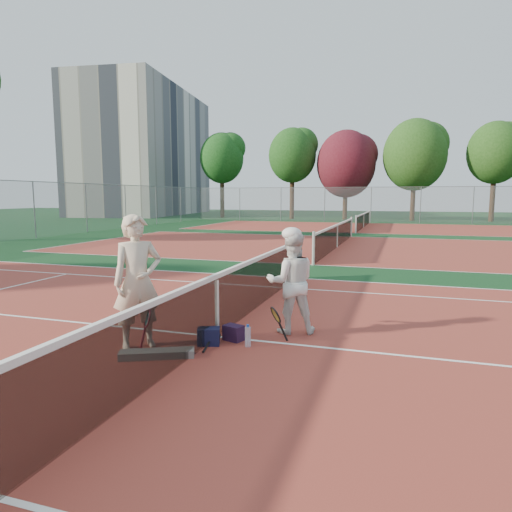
{
  "coord_description": "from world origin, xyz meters",
  "views": [
    {
      "loc": [
        2.75,
        -6.48,
        2.22
      ],
      "look_at": [
        0.0,
        1.99,
        1.05
      ],
      "focal_mm": 32.0,
      "sensor_mm": 36.0,
      "label": 1
    }
  ],
  "objects_px": {
    "apartment_block": "(146,153)",
    "racket_black_held": "(276,325)",
    "player_b": "(291,282)",
    "sports_bag_purple": "(234,333)",
    "player_a": "(138,282)",
    "sports_bag_navy": "(209,336)",
    "water_bottle": "(248,337)",
    "racket_red": "(148,329)",
    "net_main": "(217,306)",
    "racket_spare": "(213,339)"
  },
  "relations": [
    {
      "from": "apartment_block",
      "to": "racket_red",
      "type": "xyz_separation_m",
      "value": [
        27.24,
        -44.81,
        -7.21
      ]
    },
    {
      "from": "apartment_block",
      "to": "water_bottle",
      "type": "relative_size",
      "value": 73.33
    },
    {
      "from": "racket_spare",
      "to": "water_bottle",
      "type": "relative_size",
      "value": 1.98
    },
    {
      "from": "sports_bag_navy",
      "to": "sports_bag_purple",
      "type": "height_order",
      "value": "sports_bag_navy"
    },
    {
      "from": "player_b",
      "to": "water_bottle",
      "type": "relative_size",
      "value": 5.55
    },
    {
      "from": "apartment_block",
      "to": "racket_black_held",
      "type": "relative_size",
      "value": 39.5
    },
    {
      "from": "player_b",
      "to": "racket_spare",
      "type": "bearing_deg",
      "value": 22.79
    },
    {
      "from": "net_main",
      "to": "player_a",
      "type": "distance_m",
      "value": 1.3
    },
    {
      "from": "water_bottle",
      "to": "player_a",
      "type": "bearing_deg",
      "value": -162.0
    },
    {
      "from": "racket_black_held",
      "to": "water_bottle",
      "type": "height_order",
      "value": "racket_black_held"
    },
    {
      "from": "apartment_block",
      "to": "water_bottle",
      "type": "distance_m",
      "value": 53.25
    },
    {
      "from": "sports_bag_purple",
      "to": "apartment_block",
      "type": "bearing_deg",
      "value": 122.71
    },
    {
      "from": "racket_red",
      "to": "sports_bag_navy",
      "type": "bearing_deg",
      "value": -17.02
    },
    {
      "from": "player_a",
      "to": "racket_black_held",
      "type": "relative_size",
      "value": 3.53
    },
    {
      "from": "apartment_block",
      "to": "sports_bag_purple",
      "type": "relative_size",
      "value": 74.31
    },
    {
      "from": "racket_red",
      "to": "water_bottle",
      "type": "xyz_separation_m",
      "value": [
        1.38,
        0.51,
        -0.14
      ]
    },
    {
      "from": "water_bottle",
      "to": "racket_red",
      "type": "bearing_deg",
      "value": -159.65
    },
    {
      "from": "apartment_block",
      "to": "sports_bag_navy",
      "type": "xyz_separation_m",
      "value": [
        28.03,
        -44.4,
        -7.37
      ]
    },
    {
      "from": "net_main",
      "to": "player_b",
      "type": "relative_size",
      "value": 6.59
    },
    {
      "from": "player_a",
      "to": "sports_bag_navy",
      "type": "xyz_separation_m",
      "value": [
        0.94,
        0.4,
        -0.85
      ]
    },
    {
      "from": "player_b",
      "to": "racket_black_held",
      "type": "distance_m",
      "value": 0.83
    },
    {
      "from": "apartment_block",
      "to": "racket_black_held",
      "type": "xyz_separation_m",
      "value": [
        28.96,
        -43.99,
        -7.22
      ]
    },
    {
      "from": "apartment_block",
      "to": "racket_spare",
      "type": "xyz_separation_m",
      "value": [
        28.06,
        -44.31,
        -7.43
      ]
    },
    {
      "from": "net_main",
      "to": "water_bottle",
      "type": "bearing_deg",
      "value": -25.68
    },
    {
      "from": "net_main",
      "to": "apartment_block",
      "type": "height_order",
      "value": "apartment_block"
    },
    {
      "from": "sports_bag_purple",
      "to": "racket_spare",
      "type": "bearing_deg",
      "value": -138.09
    },
    {
      "from": "sports_bag_purple",
      "to": "player_b",
      "type": "bearing_deg",
      "value": 43.56
    },
    {
      "from": "net_main",
      "to": "player_a",
      "type": "relative_size",
      "value": 5.59
    },
    {
      "from": "racket_black_held",
      "to": "water_bottle",
      "type": "bearing_deg",
      "value": 1.79
    },
    {
      "from": "net_main",
      "to": "sports_bag_navy",
      "type": "relative_size",
      "value": 33.5
    },
    {
      "from": "racket_spare",
      "to": "water_bottle",
      "type": "height_order",
      "value": "water_bottle"
    },
    {
      "from": "net_main",
      "to": "sports_bag_purple",
      "type": "relative_size",
      "value": 37.09
    },
    {
      "from": "apartment_block",
      "to": "player_a",
      "type": "bearing_deg",
      "value": -58.84
    },
    {
      "from": "apartment_block",
      "to": "sports_bag_purple",
      "type": "bearing_deg",
      "value": -57.29
    },
    {
      "from": "net_main",
      "to": "water_bottle",
      "type": "distance_m",
      "value": 0.77
    },
    {
      "from": "sports_bag_purple",
      "to": "sports_bag_navy",
      "type": "bearing_deg",
      "value": -132.13
    },
    {
      "from": "racket_black_held",
      "to": "apartment_block",
      "type": "bearing_deg",
      "value": -96.86
    },
    {
      "from": "sports_bag_navy",
      "to": "sports_bag_purple",
      "type": "distance_m",
      "value": 0.42
    },
    {
      "from": "net_main",
      "to": "player_a",
      "type": "height_order",
      "value": "player_a"
    },
    {
      "from": "apartment_block",
      "to": "player_b",
      "type": "height_order",
      "value": "apartment_block"
    },
    {
      "from": "player_a",
      "to": "water_bottle",
      "type": "relative_size",
      "value": 6.55
    },
    {
      "from": "racket_black_held",
      "to": "sports_bag_navy",
      "type": "relative_size",
      "value": 1.7
    },
    {
      "from": "racket_spare",
      "to": "sports_bag_navy",
      "type": "distance_m",
      "value": 0.11
    },
    {
      "from": "net_main",
      "to": "sports_bag_purple",
      "type": "bearing_deg",
      "value": -15.18
    },
    {
      "from": "net_main",
      "to": "sports_bag_navy",
      "type": "distance_m",
      "value": 0.55
    },
    {
      "from": "racket_red",
      "to": "racket_spare",
      "type": "height_order",
      "value": "racket_red"
    },
    {
      "from": "water_bottle",
      "to": "racket_spare",
      "type": "bearing_deg",
      "value": -178.72
    },
    {
      "from": "player_b",
      "to": "racket_spare",
      "type": "xyz_separation_m",
      "value": [
        -0.99,
        -0.93,
        -0.76
      ]
    },
    {
      "from": "sports_bag_navy",
      "to": "racket_black_held",
      "type": "bearing_deg",
      "value": 23.59
    },
    {
      "from": "racket_red",
      "to": "sports_bag_navy",
      "type": "relative_size",
      "value": 1.8
    }
  ]
}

